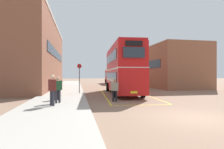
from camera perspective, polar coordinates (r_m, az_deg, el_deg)
The scene contains 12 objects.
ground_plane at distance 22.60m, azimuth 2.56°, elevation -4.94°, with size 135.60×135.60×0.00m, color #846651.
sidewalk_left at distance 24.41m, azimuth -13.86°, elevation -4.41°, with size 4.00×57.60×0.14m, color #A39E93.
brick_building_left at distance 28.29m, azimuth -22.26°, elevation 5.36°, with size 5.52×22.52×9.17m.
depot_building_right at distance 31.62m, azimuth 15.64°, elevation 2.10°, with size 6.81×15.52×6.20m.
double_decker_bus at distance 18.67m, azimuth 3.26°, elevation 1.73°, with size 3.24×10.04×4.75m.
single_deck_bus at distance 38.38m, azimuth 0.35°, elevation -0.45°, with size 2.84×8.84×3.02m.
pedestrian_boarding at distance 13.32m, azimuth 0.83°, elevation -4.41°, with size 0.52×0.36×1.62m.
pedestrian_waiting_near at distance 12.40m, azimuth -16.33°, elevation -3.95°, with size 0.54×0.35×1.66m.
pedestrian_waiting_far at distance 11.33m, azimuth -17.93°, elevation -3.88°, with size 0.49×0.53×1.79m.
litter_bin at distance 13.80m, azimuth -16.78°, elevation -5.57°, with size 0.45×0.45×0.94m.
bus_stop_sign at distance 18.39m, azimuth -10.02°, elevation -0.32°, with size 0.43×0.15×2.86m.
bay_marking_yellow at distance 16.97m, azimuth 4.59°, elevation -6.59°, with size 4.94×12.19×0.01m.
Camera 1 is at (-5.22, -7.50, 1.96)m, focal length 29.69 mm.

